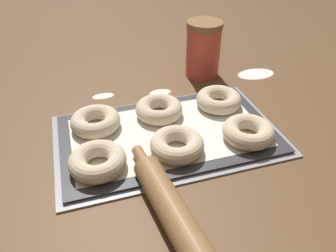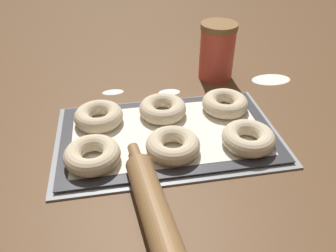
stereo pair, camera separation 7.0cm
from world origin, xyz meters
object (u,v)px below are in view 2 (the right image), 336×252
at_px(bagel_back_right, 225,103).
at_px(bagel_front_left, 92,155).
at_px(bagel_front_right, 248,138).
at_px(bagel_back_left, 99,116).
at_px(flour_canister, 217,51).
at_px(rolling_pin, 160,228).
at_px(bagel_front_center, 173,145).
at_px(baking_tray, 168,135).
at_px(bagel_back_center, 163,109).

bearing_deg(bagel_back_right, bagel_front_left, -156.55).
relative_size(bagel_front_right, bagel_back_left, 1.00).
relative_size(flour_canister, rolling_pin, 0.39).
bearing_deg(bagel_front_left, bagel_back_left, 84.49).
bearing_deg(bagel_front_right, bagel_front_center, 178.47).
distance_m(baking_tray, flour_canister, 0.31).
bearing_deg(bagel_front_center, bagel_back_right, 41.12).
bearing_deg(rolling_pin, flour_canister, 64.82).
bearing_deg(bagel_back_left, rolling_pin, -74.03).
xyz_separation_m(bagel_front_center, bagel_back_left, (-0.14, 0.13, 0.00)).
relative_size(baking_tray, bagel_front_right, 4.43).
relative_size(bagel_front_left, bagel_back_right, 1.00).
bearing_deg(bagel_back_left, bagel_front_center, -41.66).
relative_size(bagel_front_left, bagel_front_center, 1.00).
distance_m(bagel_back_center, bagel_back_right, 0.15).
bearing_deg(bagel_front_center, baking_tray, 88.68).
distance_m(bagel_front_left, flour_canister, 0.46).
bearing_deg(flour_canister, rolling_pin, -115.18).
bearing_deg(bagel_back_right, bagel_back_center, 178.79).
height_order(baking_tray, bagel_front_right, bagel_front_right).
relative_size(bagel_back_right, flour_canister, 0.70).
xyz_separation_m(bagel_front_right, rolling_pin, (-0.21, -0.18, -0.00)).
distance_m(bagel_front_left, bagel_back_right, 0.33).
distance_m(bagel_front_center, flour_canister, 0.36).
xyz_separation_m(bagel_back_center, flour_canister, (0.18, 0.18, 0.05)).
relative_size(bagel_back_center, flour_canister, 0.70).
height_order(bagel_front_left, bagel_back_left, same).
relative_size(baking_tray, flour_canister, 3.10).
height_order(bagel_front_center, bagel_front_right, same).
xyz_separation_m(bagel_back_left, rolling_pin, (0.09, -0.31, -0.00)).
distance_m(bagel_front_right, bagel_back_right, 0.13).
xyz_separation_m(baking_tray, bagel_front_left, (-0.16, -0.07, 0.02)).
bearing_deg(bagel_front_left, baking_tray, 22.85).
bearing_deg(bagel_back_left, bagel_front_left, -95.51).
height_order(baking_tray, bagel_back_center, bagel_back_center).
relative_size(bagel_front_left, bagel_front_right, 1.00).
xyz_separation_m(bagel_front_right, bagel_back_left, (-0.29, 0.13, 0.00)).
xyz_separation_m(bagel_back_left, bagel_back_center, (0.14, 0.01, 0.00)).
bearing_deg(bagel_front_left, flour_canister, 43.32).
xyz_separation_m(bagel_front_left, bagel_back_left, (0.01, 0.13, 0.00)).
distance_m(bagel_front_left, bagel_back_left, 0.13).
bearing_deg(bagel_front_right, flour_canister, 85.27).
xyz_separation_m(bagel_front_right, bagel_back_center, (-0.15, 0.14, 0.00)).
bearing_deg(bagel_back_right, flour_canister, 80.14).
height_order(baking_tray, flour_canister, flour_canister).
bearing_deg(bagel_back_left, baking_tray, -23.67).
xyz_separation_m(bagel_front_left, bagel_back_right, (0.30, 0.13, 0.00)).
bearing_deg(baking_tray, bagel_back_left, 156.33).
distance_m(bagel_back_center, flour_canister, 0.26).
relative_size(bagel_back_left, bagel_back_center, 1.00).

